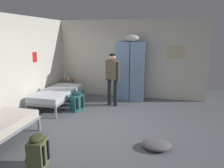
# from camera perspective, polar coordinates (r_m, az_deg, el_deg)

# --- Properties ---
(ground_plane) EXTENTS (8.27, 8.27, 0.00)m
(ground_plane) POSITION_cam_1_polar(r_m,az_deg,el_deg) (5.06, -0.73, -11.18)
(ground_plane) COLOR slate
(room_backdrop) EXTENTS (4.93, 5.23, 2.55)m
(room_backdrop) POSITION_cam_1_polar(r_m,az_deg,el_deg) (6.29, -8.78, 5.49)
(room_backdrop) COLOR silver
(room_backdrop) RESTS_ON ground_plane
(locker_bank) EXTENTS (0.90, 0.55, 2.07)m
(locker_bank) POSITION_cam_1_polar(r_m,az_deg,el_deg) (6.95, 4.99, 3.73)
(locker_bank) COLOR #7A9ECC
(locker_bank) RESTS_ON ground_plane
(shelf_unit) EXTENTS (0.38, 0.30, 0.57)m
(shelf_unit) POSITION_cam_1_polar(r_m,az_deg,el_deg) (7.67, -11.71, -0.39)
(shelf_unit) COLOR brown
(shelf_unit) RESTS_ON ground_plane
(bed_left_rear) EXTENTS (0.90, 1.90, 0.49)m
(bed_left_rear) POSITION_cam_1_polar(r_m,az_deg,el_deg) (6.56, -14.10, -2.43)
(bed_left_rear) COLOR gray
(bed_left_rear) RESTS_ON ground_plane
(person_traveler) EXTENTS (0.46, 0.31, 1.55)m
(person_traveler) POSITION_cam_1_polar(r_m,az_deg,el_deg) (6.30, 0.11, 2.50)
(person_traveler) COLOR black
(person_traveler) RESTS_ON ground_plane
(water_bottle) EXTENTS (0.06, 0.06, 0.23)m
(water_bottle) POSITION_cam_1_polar(r_m,az_deg,el_deg) (7.66, -12.30, 2.07)
(water_bottle) COLOR #B2DBEA
(water_bottle) RESTS_ON shelf_unit
(lotion_bottle) EXTENTS (0.06, 0.06, 0.16)m
(lotion_bottle) POSITION_cam_1_polar(r_m,az_deg,el_deg) (7.54, -11.46, 1.69)
(lotion_bottle) COLOR white
(lotion_bottle) RESTS_ON shelf_unit
(backpack_teal) EXTENTS (0.41, 0.40, 0.55)m
(backpack_teal) POSITION_cam_1_polar(r_m,az_deg,el_deg) (6.08, -9.24, -4.57)
(backpack_teal) COLOR #23666B
(backpack_teal) RESTS_ON ground_plane
(backpack_olive) EXTENTS (0.37, 0.35, 0.55)m
(backpack_olive) POSITION_cam_1_polar(r_m,az_deg,el_deg) (3.76, -19.09, -16.53)
(backpack_olive) COLOR #566038
(backpack_olive) RESTS_ON ground_plane
(clothes_pile_grey) EXTENTS (0.54, 0.44, 0.14)m
(clothes_pile_grey) POSITION_cam_1_polar(r_m,az_deg,el_deg) (4.25, 11.58, -15.41)
(clothes_pile_grey) COLOR slate
(clothes_pile_grey) RESTS_ON ground_plane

